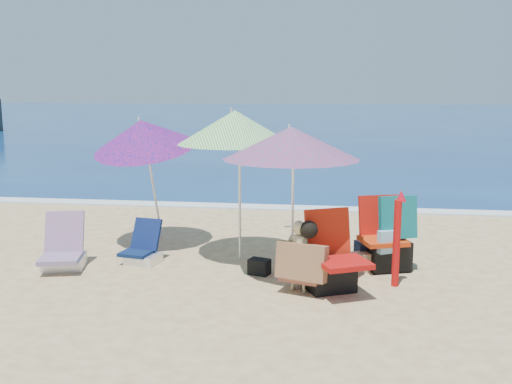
# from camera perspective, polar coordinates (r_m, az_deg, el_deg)

# --- Properties ---
(ground) EXTENTS (120.00, 120.00, 0.00)m
(ground) POSITION_cam_1_polar(r_m,az_deg,el_deg) (7.65, 1.23, -9.52)
(ground) COLOR #D8BC84
(ground) RESTS_ON ground
(sea) EXTENTS (120.00, 80.00, 0.12)m
(sea) POSITION_cam_1_polar(r_m,az_deg,el_deg) (52.23, 6.91, 7.27)
(sea) COLOR navy
(sea) RESTS_ON ground
(foam) EXTENTS (120.00, 0.50, 0.04)m
(foam) POSITION_cam_1_polar(r_m,az_deg,el_deg) (12.55, 3.89, -1.59)
(foam) COLOR white
(foam) RESTS_ON ground
(umbrella_turquoise) EXTENTS (2.04, 2.04, 2.11)m
(umbrella_turquoise) POSITION_cam_1_polar(r_m,az_deg,el_deg) (7.76, 3.47, 4.81)
(umbrella_turquoise) COLOR white
(umbrella_turquoise) RESTS_ON ground
(umbrella_striped) EXTENTS (2.23, 2.23, 2.30)m
(umbrella_striped) POSITION_cam_1_polar(r_m,az_deg,el_deg) (8.59, -2.06, 6.36)
(umbrella_striped) COLOR white
(umbrella_striped) RESTS_ON ground
(umbrella_blue) EXTENTS (1.97, 2.02, 2.25)m
(umbrella_blue) POSITION_cam_1_polar(r_m,az_deg,el_deg) (9.51, -11.06, 5.56)
(umbrella_blue) COLOR silver
(umbrella_blue) RESTS_ON ground
(furled_umbrella) EXTENTS (0.18, 0.17, 1.28)m
(furled_umbrella) POSITION_cam_1_polar(r_m,az_deg,el_deg) (7.80, 13.71, -4.04)
(furled_umbrella) COLOR #BA0F0D
(furled_umbrella) RESTS_ON ground
(chair_navy) EXTENTS (0.61, 0.63, 0.63)m
(chair_navy) POSITION_cam_1_polar(r_m,az_deg,el_deg) (8.90, -11.06, -5.74)
(chair_navy) COLOR #0C1D43
(chair_navy) RESTS_ON ground
(chair_rainbow) EXTENTS (0.73, 0.90, 0.79)m
(chair_rainbow) POSITION_cam_1_polar(r_m,az_deg,el_deg) (8.91, -18.37, -5.78)
(chair_rainbow) COLOR #C24E44
(chair_rainbow) RESTS_ON ground
(camp_chair_left) EXTENTS (0.93, 1.03, 1.05)m
(camp_chair_left) POSITION_cam_1_polar(r_m,az_deg,el_deg) (7.60, 7.31, -7.24)
(camp_chair_left) COLOR #AA0F0C
(camp_chair_left) RESTS_ON ground
(camp_chair_right) EXTENTS (0.84, 0.84, 1.10)m
(camp_chair_right) POSITION_cam_1_polar(r_m,az_deg,el_deg) (8.56, 12.75, -4.85)
(camp_chair_right) COLOR #C1350D
(camp_chair_right) RESTS_ON ground
(person_center) EXTENTS (0.68, 0.69, 0.94)m
(person_center) POSITION_cam_1_polar(r_m,az_deg,el_deg) (7.42, 4.42, -6.46)
(person_center) COLOR #D6B580
(person_center) RESTS_ON ground
(bag_tan) EXTENTS (0.37, 0.33, 0.26)m
(bag_tan) POSITION_cam_1_polar(r_m,az_deg,el_deg) (8.45, 9.95, -6.80)
(bag_tan) COLOR tan
(bag_tan) RESTS_ON ground
(bag_navy_b) EXTENTS (0.53, 0.44, 0.34)m
(bag_navy_b) POSITION_cam_1_polar(r_m,az_deg,el_deg) (8.76, 11.29, -5.97)
(bag_navy_b) COLOR #161C32
(bag_navy_b) RESTS_ON ground
(bag_black_b) EXTENTS (0.33, 0.28, 0.22)m
(bag_black_b) POSITION_cam_1_polar(r_m,az_deg,el_deg) (8.20, 0.33, -7.34)
(bag_black_b) COLOR black
(bag_black_b) RESTS_ON ground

